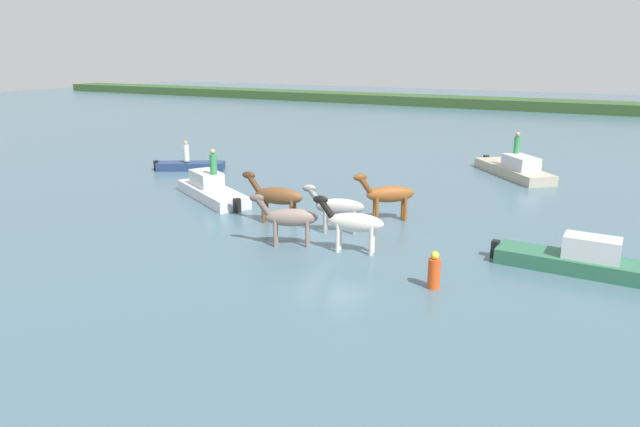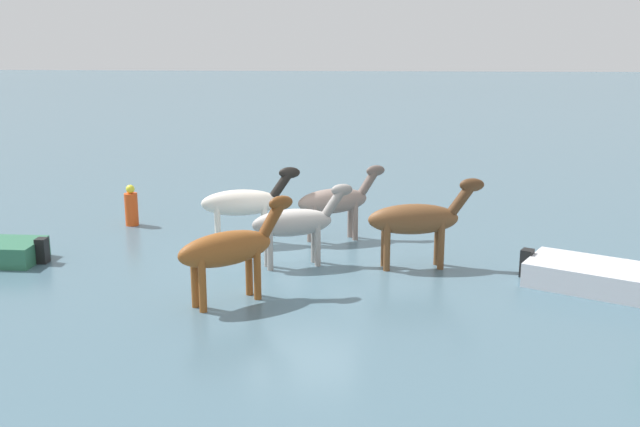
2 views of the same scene
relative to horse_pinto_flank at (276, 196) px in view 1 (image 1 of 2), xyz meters
The scene contains 15 objects.
ground_plane 2.84m from the horse_pinto_flank, ahead, with size 181.08×181.08×0.00m, color #476675.
distant_shoreline 55.24m from the horse_pinto_flank, 87.29° to the left, with size 162.97×6.00×2.40m, color #335129.
horse_pinto_flank is the anchor object (origin of this frame).
horse_rear_stallion 2.73m from the horse_pinto_flank, ahead, with size 2.34×1.19×1.84m.
horse_gray_outer 4.51m from the horse_pinto_flank, 21.48° to the right, with size 2.50×1.01×1.94m.
horse_dun_straggler 2.88m from the horse_pinto_flank, 48.02° to the right, with size 2.32×1.43×1.88m.
horse_dark_mare 4.53m from the horse_pinto_flank, 33.30° to the left, with size 2.24×1.94×2.00m.
boat_tender_starboard 5.31m from the horse_pinto_flank, 159.38° to the left, with size 5.42×3.85×1.36m.
boat_skiff_near 15.53m from the horse_pinto_flank, 64.73° to the left, with size 5.17×5.55×1.38m.
boat_dinghy_port 12.30m from the horse_pinto_flank, 147.72° to the left, with size 3.89×2.87×0.72m.
boat_motor_center 11.09m from the horse_pinto_flank, ahead, with size 4.73×1.34×1.34m.
person_helmsman_aft 4.98m from the horse_pinto_flank, 159.17° to the left, with size 0.32×0.32×1.19m.
person_watcher_seated 15.80m from the horse_pinto_flank, 65.38° to the left, with size 0.32×0.32×1.19m.
person_spotter_bow 12.19m from the horse_pinto_flank, 148.72° to the left, with size 0.32×0.32×1.19m.
buoy_channel_marker 8.34m from the horse_pinto_flank, 23.51° to the right, with size 0.36×0.36×1.14m.
Camera 1 is at (9.53, -18.21, 6.61)m, focal length 31.65 mm.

